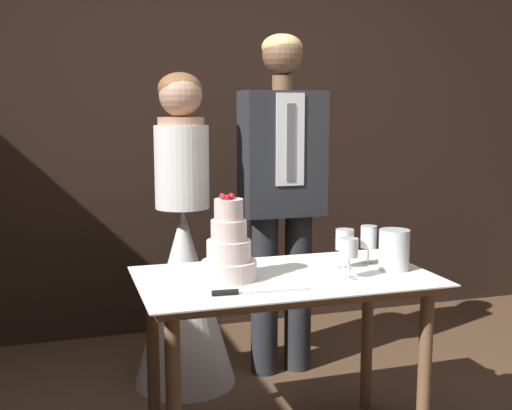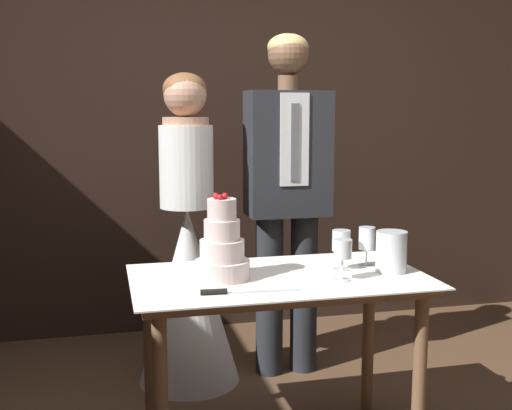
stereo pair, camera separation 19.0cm
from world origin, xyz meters
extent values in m
cube|color=black|center=(0.00, 2.03, 1.34)|extent=(5.51, 0.12, 2.67)
cylinder|color=brown|center=(0.47, 0.06, 0.37)|extent=(0.06, 0.06, 0.73)
cylinder|color=brown|center=(-0.57, 0.57, 0.37)|extent=(0.06, 0.06, 0.73)
cylinder|color=brown|center=(0.47, 0.57, 0.37)|extent=(0.06, 0.06, 0.73)
cube|color=brown|center=(-0.05, 0.32, 0.75)|extent=(1.16, 0.63, 0.03)
cube|color=white|center=(-0.05, 0.32, 0.77)|extent=(1.22, 0.69, 0.01)
cylinder|color=beige|center=(-0.29, 0.33, 0.81)|extent=(0.22, 0.22, 0.08)
cylinder|color=beige|center=(-0.29, 0.33, 0.89)|extent=(0.18, 0.18, 0.08)
cylinder|color=beige|center=(-0.29, 0.33, 0.98)|extent=(0.15, 0.15, 0.08)
cylinder|color=beige|center=(-0.29, 0.33, 1.06)|extent=(0.12, 0.12, 0.08)
sphere|color=red|center=(-0.28, 0.33, 1.11)|extent=(0.02, 0.02, 0.02)
sphere|color=red|center=(-0.27, 0.35, 1.11)|extent=(0.02, 0.02, 0.02)
sphere|color=red|center=(-0.31, 0.36, 1.11)|extent=(0.02, 0.02, 0.02)
sphere|color=red|center=(-0.31, 0.32, 1.11)|extent=(0.02, 0.02, 0.02)
sphere|color=red|center=(-0.30, 0.30, 1.11)|extent=(0.02, 0.02, 0.02)
sphere|color=red|center=(-0.28, 0.32, 1.11)|extent=(0.02, 0.02, 0.02)
cube|color=silver|center=(-0.17, 0.10, 0.78)|extent=(0.28, 0.04, 0.00)
cylinder|color=black|center=(-0.36, 0.11, 0.78)|extent=(0.10, 0.03, 0.02)
cylinder|color=silver|center=(0.23, 0.35, 0.78)|extent=(0.07, 0.07, 0.00)
cylinder|color=silver|center=(0.23, 0.35, 0.82)|extent=(0.01, 0.01, 0.08)
cylinder|color=silver|center=(0.23, 0.35, 0.90)|extent=(0.08, 0.08, 0.09)
cylinder|color=silver|center=(0.18, 0.19, 0.78)|extent=(0.07, 0.07, 0.00)
cylinder|color=silver|center=(0.18, 0.19, 0.82)|extent=(0.01, 0.01, 0.09)
cylinder|color=silver|center=(0.18, 0.19, 0.90)|extent=(0.07, 0.07, 0.08)
cylinder|color=silver|center=(0.37, 0.39, 0.78)|extent=(0.07, 0.07, 0.00)
cylinder|color=silver|center=(0.37, 0.39, 0.81)|extent=(0.01, 0.01, 0.07)
cylinder|color=silver|center=(0.37, 0.39, 0.90)|extent=(0.07, 0.07, 0.10)
cylinder|color=silver|center=(0.43, 0.27, 0.86)|extent=(0.13, 0.13, 0.17)
cylinder|color=white|center=(0.43, 0.27, 0.81)|extent=(0.06, 0.06, 0.08)
sphere|color=#F9CC4C|center=(0.43, 0.27, 0.86)|extent=(0.02, 0.02, 0.02)
cone|color=white|center=(-0.32, 1.13, 0.47)|extent=(0.54, 0.54, 0.95)
cylinder|color=white|center=(-0.32, 1.13, 1.16)|extent=(0.28, 0.28, 0.43)
cylinder|color=tan|center=(-0.32, 1.13, 1.40)|extent=(0.24, 0.24, 0.04)
sphere|color=tan|center=(-0.32, 1.13, 1.53)|extent=(0.22, 0.22, 0.22)
ellipsoid|color=brown|center=(-0.32, 1.15, 1.56)|extent=(0.22, 0.22, 0.16)
cylinder|color=#282B30|center=(0.12, 1.13, 0.44)|extent=(0.15, 0.15, 0.89)
cylinder|color=#282B30|center=(0.32, 1.13, 0.44)|extent=(0.15, 0.15, 0.89)
cube|color=#282B30|center=(0.22, 1.13, 1.22)|extent=(0.44, 0.24, 0.67)
cube|color=white|center=(0.22, 1.01, 1.30)|extent=(0.15, 0.01, 0.48)
cube|color=slate|center=(0.22, 1.00, 1.29)|extent=(0.04, 0.01, 0.40)
cylinder|color=brown|center=(0.22, 1.13, 1.59)|extent=(0.11, 0.11, 0.08)
sphere|color=brown|center=(0.22, 1.13, 1.74)|extent=(0.22, 0.22, 0.22)
ellipsoid|color=#D6B770|center=(0.22, 1.14, 1.78)|extent=(0.22, 0.22, 0.14)
camera|label=1|loc=(-0.93, -2.12, 1.46)|focal=45.00mm
camera|label=2|loc=(-0.75, -2.17, 1.46)|focal=45.00mm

